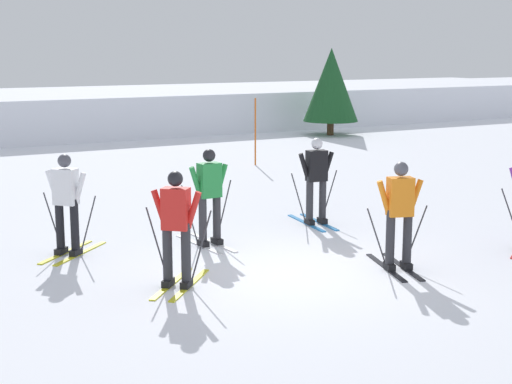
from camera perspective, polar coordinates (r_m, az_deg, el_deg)
name	(u,v)px	position (r m, az deg, el deg)	size (l,w,h in m)	color
ground_plane	(288,273)	(11.99, 2.41, -5.98)	(120.00, 120.00, 0.00)	white
skier_white	(67,202)	(13.13, -13.80, -0.70)	(1.42, 1.36, 1.71)	gold
skier_orange	(399,213)	(12.10, 10.53, -1.51)	(0.96, 1.64, 1.71)	black
skier_black	(316,179)	(15.07, 4.46, 1.00)	(1.00, 1.64, 1.71)	#237AC6
skier_green	(209,194)	(13.41, -3.47, -0.18)	(1.00, 1.62, 1.71)	silver
skier_red	(176,226)	(11.08, -5.89, -2.51)	(1.36, 1.42, 1.71)	gold
trail_marker_pole	(255,132)	(22.80, -0.05, 4.46)	(0.05, 0.05, 1.98)	#C65614
conifer_far_left	(331,85)	(30.98, 5.56, 7.87)	(2.18, 2.18, 3.44)	#513823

